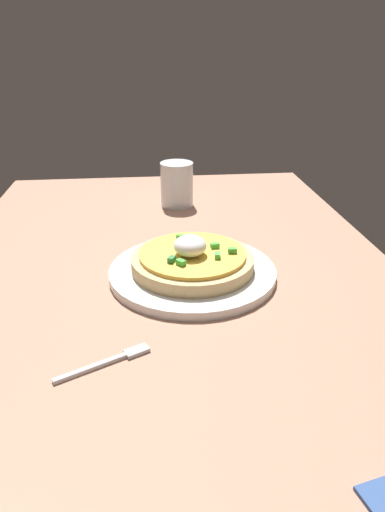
# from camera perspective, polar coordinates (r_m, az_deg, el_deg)

# --- Properties ---
(dining_table) EXTENTS (1.14, 0.71, 0.03)m
(dining_table) POSITION_cam_1_polar(r_m,az_deg,el_deg) (0.68, -2.55, -4.56)
(dining_table) COLOR #A3765F
(dining_table) RESTS_ON ground
(plate) EXTENTS (0.25, 0.25, 0.01)m
(plate) POSITION_cam_1_polar(r_m,az_deg,el_deg) (0.69, 0.00, -1.99)
(plate) COLOR silver
(plate) RESTS_ON dining_table
(pizza) EXTENTS (0.18, 0.18, 0.06)m
(pizza) POSITION_cam_1_polar(r_m,az_deg,el_deg) (0.68, -0.02, -0.44)
(pizza) COLOR tan
(pizza) RESTS_ON plate
(cup_far) EXTENTS (0.07, 0.07, 0.09)m
(cup_far) POSITION_cam_1_polar(r_m,az_deg,el_deg) (0.98, -1.95, 8.65)
(cup_far) COLOR silver
(cup_far) RESTS_ON dining_table
(fork) EXTENTS (0.06, 0.10, 0.01)m
(fork) POSITION_cam_1_polar(r_m,az_deg,el_deg) (0.53, -10.02, -12.65)
(fork) COLOR #B7B7BC
(fork) RESTS_ON dining_table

